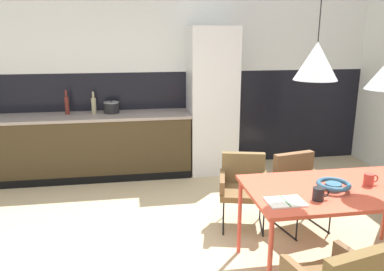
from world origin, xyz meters
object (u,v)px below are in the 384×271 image
dining_table (340,193)px  mug_tall_blue (319,194)px  refrigerator_column (212,101)px  mug_white_ceramic (369,179)px  bottle_spice_small (67,105)px  pendant_lamp_over_table_near (316,61)px  armchair_facing_counter (300,182)px  fruit_bowl (334,185)px  open_book (285,202)px  cooking_pot (112,107)px  armchair_near_window (243,181)px  bottle_oil_tall (94,105)px

dining_table → mug_tall_blue: bearing=-146.5°
refrigerator_column → mug_white_ceramic: refrigerator_column is taller
bottle_spice_small → pendant_lamp_over_table_near: (2.23, -2.75, 0.75)m
armchair_facing_counter → fruit_bowl: bearing=70.5°
fruit_bowl → bottle_spice_small: bottle_spice_small is taller
bottle_spice_small → refrigerator_column: bearing=-2.6°
bottle_spice_small → pendant_lamp_over_table_near: size_ratio=0.29×
refrigerator_column → open_book: 2.86m
refrigerator_column → mug_white_ceramic: bearing=-73.9°
mug_tall_blue → cooking_pot: cooking_pot is taller
armchair_near_window → pendant_lamp_over_table_near: pendant_lamp_over_table_near is taller
mug_tall_blue → bottle_oil_tall: bearing=122.5°
cooking_pot → pendant_lamp_over_table_near: pendant_lamp_over_table_near is taller
mug_white_ceramic → cooking_pot: size_ratio=0.59×
open_book → cooking_pot: bearing=115.0°
fruit_bowl → bottle_spice_small: (-2.45, 2.77, 0.23)m
mug_tall_blue → dining_table: bearing=33.5°
open_book → cooking_pot: cooking_pot is taller
bottle_oil_tall → fruit_bowl: bearing=-53.0°
fruit_bowl → open_book: bearing=-160.4°
armchair_facing_counter → mug_white_ceramic: bearing=94.4°
refrigerator_column → armchair_near_window: 1.80m
refrigerator_column → mug_white_ceramic: 2.76m
armchair_facing_counter → cooking_pot: 2.80m
mug_tall_blue → pendant_lamp_over_table_near: (-0.01, 0.19, 0.97)m
fruit_bowl → bottle_oil_tall: 3.48m
cooking_pot → bottle_oil_tall: (-0.24, 0.01, 0.04)m
armchair_near_window → armchair_facing_counter: size_ratio=0.98×
dining_table → mug_white_ceramic: 0.27m
fruit_bowl → cooking_pot: size_ratio=1.25×
mug_tall_blue → bottle_spice_small: size_ratio=0.39×
open_book → pendant_lamp_over_table_near: (0.25, 0.19, 1.02)m
dining_table → fruit_bowl: (-0.09, -0.03, 0.09)m
armchair_facing_counter → open_book: size_ratio=2.75×
mug_white_ceramic → pendant_lamp_over_table_near: size_ratio=0.11×
fruit_bowl → bottle_spice_small: bearing=131.5°
fruit_bowl → bottle_oil_tall: bottle_oil_tall is taller
armchair_near_window → open_book: size_ratio=2.69×
open_book → mug_tall_blue: 0.27m
refrigerator_column → mug_white_ceramic: (0.76, -2.64, -0.23)m
dining_table → cooking_pot: size_ratio=7.12×
armchair_facing_counter → bottle_oil_tall: (-2.20, 1.95, 0.52)m
dining_table → open_book: (-0.56, -0.20, 0.05)m
refrigerator_column → bottle_oil_tall: refrigerator_column is taller
mug_white_ceramic → bottle_oil_tall: 3.66m
armchair_near_window → cooking_pot: 2.33m
bottle_spice_small → mug_white_ceramic: bearing=-44.4°
refrigerator_column → mug_tall_blue: 2.87m
refrigerator_column → armchair_near_window: (-0.03, -1.71, -0.56)m
mug_white_ceramic → pendant_lamp_over_table_near: pendant_lamp_over_table_near is taller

